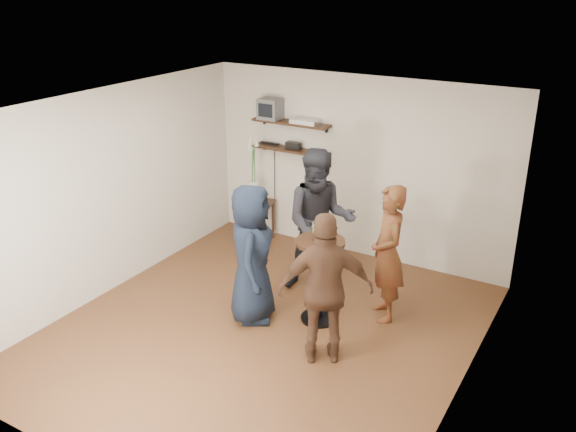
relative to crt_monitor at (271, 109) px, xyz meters
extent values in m
cube|color=#492E17|center=(1.34, -2.38, -2.04)|extent=(4.50, 5.00, 0.04)
cube|color=white|center=(1.34, -2.38, 0.60)|extent=(4.50, 5.00, 0.04)
cube|color=beige|center=(1.34, 0.15, -0.72)|extent=(4.50, 0.04, 2.60)
cube|color=beige|center=(1.34, -4.89, -0.72)|extent=(4.50, 0.04, 2.60)
cube|color=beige|center=(-0.93, -2.38, -0.72)|extent=(0.04, 5.00, 2.60)
cube|color=beige|center=(3.61, -2.38, -0.72)|extent=(0.04, 5.00, 2.60)
cube|color=black|center=(0.34, 0.00, -0.17)|extent=(1.20, 0.25, 0.04)
cube|color=black|center=(0.34, 0.00, -0.57)|extent=(1.20, 0.25, 0.04)
cube|color=#59595B|center=(0.00, 0.00, 0.00)|extent=(0.32, 0.30, 0.30)
cube|color=silver|center=(0.58, 0.00, -0.12)|extent=(0.40, 0.24, 0.06)
cube|color=black|center=(0.38, 0.00, -0.50)|extent=(0.22, 0.10, 0.10)
cube|color=black|center=(-0.05, 0.05, -0.54)|extent=(0.30, 0.05, 0.03)
cube|color=black|center=(-0.15, -0.26, -1.42)|extent=(0.59, 0.59, 0.04)
cylinder|color=black|center=(-0.36, -0.47, -1.73)|extent=(0.04, 0.04, 0.57)
cylinder|color=black|center=(0.05, -0.47, -1.73)|extent=(0.04, 0.04, 0.57)
cylinder|color=black|center=(-0.36, -0.06, -1.73)|extent=(0.04, 0.04, 0.57)
cylinder|color=black|center=(0.05, -0.06, -1.73)|extent=(0.04, 0.04, 0.57)
cylinder|color=silver|center=(-0.15, -0.26, -1.24)|extent=(0.16, 0.16, 0.33)
cylinder|color=#1F611B|center=(-0.17, -0.26, -0.90)|extent=(0.01, 0.08, 0.61)
cone|color=silver|center=(-0.21, -0.26, -0.52)|extent=(0.08, 0.10, 0.13)
cylinder|color=#1F611B|center=(-0.14, -0.25, -0.86)|extent=(0.04, 0.06, 0.68)
cone|color=silver|center=(-0.11, -0.23, -0.46)|extent=(0.12, 0.14, 0.14)
cylinder|color=#1F611B|center=(-0.15, -0.28, -0.83)|extent=(0.11, 0.09, 0.74)
cone|color=silver|center=(-0.15, -0.31, -0.39)|extent=(0.14, 0.14, 0.14)
cylinder|color=black|center=(1.78, -1.82, -1.00)|extent=(0.57, 0.57, 0.04)
cylinder|color=black|center=(1.78, -1.82, -1.51)|extent=(0.08, 0.08, 0.96)
cylinder|color=black|center=(1.78, -1.82, -2.00)|extent=(0.44, 0.44, 0.03)
cylinder|color=silver|center=(1.72, -1.84, -0.98)|extent=(0.06, 0.06, 0.00)
cylinder|color=silver|center=(1.72, -1.84, -0.93)|extent=(0.01, 0.01, 0.09)
cylinder|color=silver|center=(1.72, -1.84, -0.83)|extent=(0.07, 0.07, 0.11)
cylinder|color=#EAD160|center=(1.72, -1.84, -0.86)|extent=(0.06, 0.06, 0.06)
cylinder|color=silver|center=(1.86, -1.84, -0.98)|extent=(0.06, 0.06, 0.00)
cylinder|color=silver|center=(1.86, -1.84, -0.94)|extent=(0.01, 0.01, 0.08)
cylinder|color=silver|center=(1.86, -1.84, -0.84)|extent=(0.06, 0.06, 0.10)
cylinder|color=#EAD160|center=(1.86, -1.84, -0.87)|extent=(0.06, 0.06, 0.06)
cylinder|color=silver|center=(1.75, -1.74, -0.98)|extent=(0.06, 0.06, 0.00)
cylinder|color=silver|center=(1.75, -1.74, -0.93)|extent=(0.01, 0.01, 0.09)
cylinder|color=silver|center=(1.75, -1.74, -0.84)|extent=(0.07, 0.07, 0.11)
cylinder|color=#EAD160|center=(1.75, -1.74, -0.86)|extent=(0.06, 0.06, 0.06)
cylinder|color=silver|center=(1.79, -1.79, -0.98)|extent=(0.06, 0.06, 0.00)
cylinder|color=silver|center=(1.79, -1.79, -0.93)|extent=(0.01, 0.01, 0.09)
cylinder|color=silver|center=(1.79, -1.79, -0.83)|extent=(0.07, 0.07, 0.11)
cylinder|color=#EAD160|center=(1.79, -1.79, -0.86)|extent=(0.06, 0.06, 0.06)
imported|color=#A6131C|center=(2.42, -1.35, -1.19)|extent=(0.68, 0.72, 1.66)
imported|color=black|center=(1.41, -1.12, -1.08)|extent=(1.14, 1.06, 1.88)
imported|color=black|center=(1.07, -2.17, -1.18)|extent=(0.85, 0.97, 1.68)
imported|color=#4D3121|center=(2.20, -2.49, -1.18)|extent=(1.05, 0.86, 1.68)
camera|label=1|loc=(4.64, -7.44, 1.87)|focal=38.00mm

